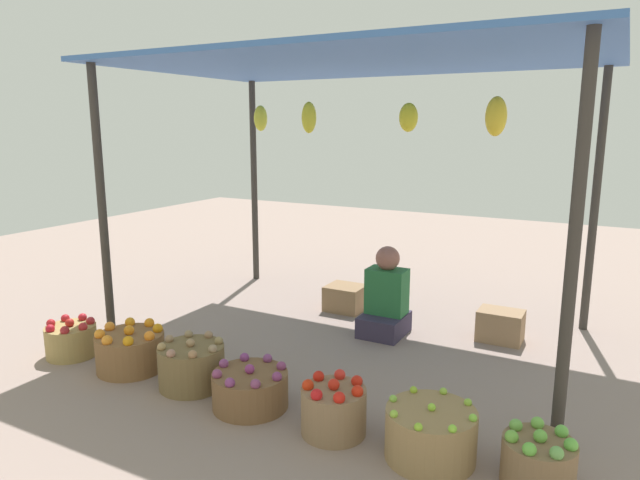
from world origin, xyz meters
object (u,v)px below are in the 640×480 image
(basket_red_apples, at_px, (71,340))
(basket_green_apples, at_px, (538,461))
(basket_oranges, at_px, (130,350))
(basket_potatoes, at_px, (192,365))
(basket_red_tomatoes, at_px, (334,409))
(wooden_crate_stacked_rear, at_px, (500,326))
(wooden_crate_near_vendor, at_px, (345,298))
(vendor_person, at_px, (386,301))
(basket_purple_onions, at_px, (250,389))
(basket_limes, at_px, (431,434))

(basket_red_apples, bearing_deg, basket_green_apples, 0.28)
(basket_oranges, relative_size, basket_potatoes, 1.09)
(basket_red_apples, height_order, basket_red_tomatoes, basket_red_tomatoes)
(wooden_crate_stacked_rear, bearing_deg, basket_green_apples, -73.81)
(basket_red_apples, xyz_separation_m, basket_red_tomatoes, (2.36, -0.04, 0.02))
(basket_green_apples, bearing_deg, wooden_crate_near_vendor, 135.56)
(vendor_person, height_order, wooden_crate_stacked_rear, vendor_person)
(wooden_crate_stacked_rear, bearing_deg, basket_purple_onions, -121.72)
(vendor_person, xyz_separation_m, wooden_crate_stacked_rear, (0.93, 0.30, -0.17))
(basket_purple_onions, bearing_deg, basket_potatoes, 174.74)
(basket_potatoes, height_order, basket_limes, basket_potatoes)
(basket_purple_onions, bearing_deg, wooden_crate_stacked_rear, 58.28)
(basket_limes, xyz_separation_m, wooden_crate_stacked_rear, (-0.00, 1.96, -0.01))
(vendor_person, height_order, wooden_crate_near_vendor, vendor_person)
(basket_potatoes, relative_size, basket_purple_onions, 0.93)
(wooden_crate_near_vendor, distance_m, wooden_crate_stacked_rear, 1.51)
(wooden_crate_near_vendor, bearing_deg, basket_green_apples, -44.44)
(basket_red_apples, height_order, basket_purple_onions, basket_red_apples)
(basket_green_apples, distance_m, wooden_crate_stacked_rear, 2.00)
(basket_limes, bearing_deg, basket_red_apples, 179.73)
(basket_purple_onions, relative_size, basket_red_tomatoes, 1.27)
(basket_limes, height_order, basket_green_apples, basket_limes)
(basket_limes, bearing_deg, basket_purple_onions, 179.68)
(basket_oranges, distance_m, basket_potatoes, 0.59)
(basket_oranges, relative_size, wooden_crate_near_vendor, 1.39)
(basket_potatoes, height_order, basket_purple_onions, basket_potatoes)
(vendor_person, xyz_separation_m, basket_red_tomatoes, (0.34, -1.68, -0.15))
(basket_red_tomatoes, xyz_separation_m, basket_green_apples, (1.14, 0.05, -0.02))
(vendor_person, distance_m, basket_potatoes, 1.80)
(vendor_person, xyz_separation_m, basket_limes, (0.93, -1.66, -0.15))
(basket_oranges, xyz_separation_m, basket_red_tomatoes, (1.75, -0.08, 0.00))
(basket_green_apples, bearing_deg, basket_oranges, 179.51)
(basket_red_tomatoes, relative_size, basket_limes, 0.78)
(basket_red_apples, xyz_separation_m, wooden_crate_stacked_rear, (2.94, 1.94, 0.00))
(wooden_crate_near_vendor, bearing_deg, basket_oranges, -112.27)
(basket_potatoes, distance_m, basket_green_apples, 2.30)
(basket_red_tomatoes, height_order, basket_green_apples, basket_red_tomatoes)
(basket_oranges, height_order, basket_potatoes, basket_potatoes)
(basket_limes, distance_m, wooden_crate_stacked_rear, 1.96)
(basket_oranges, xyz_separation_m, basket_limes, (2.34, -0.06, -0.00))
(basket_purple_onions, distance_m, basket_red_tomatoes, 0.62)
(basket_limes, distance_m, wooden_crate_near_vendor, 2.56)
(basket_red_apples, bearing_deg, vendor_person, 39.17)
(basket_purple_onions, xyz_separation_m, basket_limes, (1.21, -0.01, 0.02))
(vendor_person, relative_size, basket_oranges, 1.55)
(basket_oranges, relative_size, basket_limes, 1.01)
(basket_oranges, relative_size, basket_green_apples, 1.37)
(wooden_crate_stacked_rear, bearing_deg, basket_red_apples, -146.55)
(basket_red_tomatoes, bearing_deg, basket_limes, 2.06)
(vendor_person, distance_m, wooden_crate_stacked_rear, 0.99)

